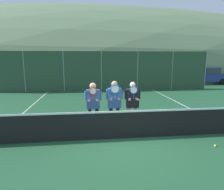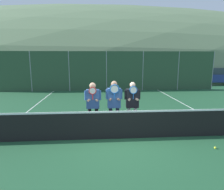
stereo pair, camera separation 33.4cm
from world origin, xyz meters
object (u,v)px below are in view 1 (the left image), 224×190
at_px(player_leftmost, 93,103).
at_px(car_left_of_center, 101,77).
at_px(car_center, 157,76).
at_px(tennis_ball_on_court, 215,146).
at_px(player_center_right, 132,102).
at_px(car_far_left, 44,77).
at_px(car_right_of_center, 205,75).
at_px(player_center_left, 114,102).

height_order(player_leftmost, car_left_of_center, player_leftmost).
height_order(car_center, tennis_ball_on_court, car_center).
relative_size(player_center_right, car_far_left, 0.42).
height_order(car_center, car_right_of_center, car_center).
height_order(player_center_right, tennis_ball_on_court, player_center_right).
distance_m(car_center, car_right_of_center, 5.26).
xyz_separation_m(player_center_left, car_left_of_center, (0.32, 11.68, -0.27)).
height_order(player_leftmost, tennis_ball_on_court, player_leftmost).
height_order(player_center_left, car_left_of_center, player_center_left).
bearing_deg(player_center_left, player_leftmost, 172.60).
bearing_deg(car_left_of_center, car_center, 1.34).
bearing_deg(car_right_of_center, tennis_ball_on_court, -120.34).
bearing_deg(car_center, player_center_left, -115.94).
relative_size(player_center_right, car_center, 0.39).
bearing_deg(car_far_left, player_center_left, -67.76).
relative_size(player_center_left, player_center_right, 1.03).
xyz_separation_m(player_leftmost, player_center_left, (0.77, -0.10, 0.04)).
height_order(car_far_left, tennis_ball_on_court, car_far_left).
bearing_deg(car_right_of_center, car_far_left, -179.75).
bearing_deg(player_leftmost, car_right_of_center, 45.70).
distance_m(player_center_left, car_center, 13.13).
xyz_separation_m(player_center_right, tennis_ball_on_court, (2.22, -1.75, -1.04)).
bearing_deg(player_center_left, car_far_left, 112.24).
relative_size(player_leftmost, car_center, 0.39).
relative_size(car_right_of_center, tennis_ball_on_court, 60.41).
distance_m(car_left_of_center, car_right_of_center, 10.69).
bearing_deg(tennis_ball_on_court, player_center_left, 149.82).
bearing_deg(player_center_right, car_right_of_center, 49.52).
distance_m(player_center_right, car_right_of_center, 15.89).
distance_m(player_leftmost, car_left_of_center, 11.63).
bearing_deg(player_leftmost, tennis_ball_on_court, -25.97).
bearing_deg(car_center, tennis_ball_on_court, -101.92).
distance_m(car_left_of_center, car_center, 5.42).
bearing_deg(tennis_ball_on_court, car_far_left, 119.65).
bearing_deg(car_center, car_far_left, 178.50).
height_order(player_center_left, car_far_left, player_center_left).
bearing_deg(tennis_ball_on_court, car_left_of_center, 100.91).
distance_m(player_center_right, car_far_left, 13.27).
xyz_separation_m(player_center_left, car_right_of_center, (11.00, 12.15, -0.26)).
relative_size(player_center_right, car_left_of_center, 0.41).
bearing_deg(car_right_of_center, player_center_right, -130.48).
bearing_deg(car_far_left, car_left_of_center, -4.42).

